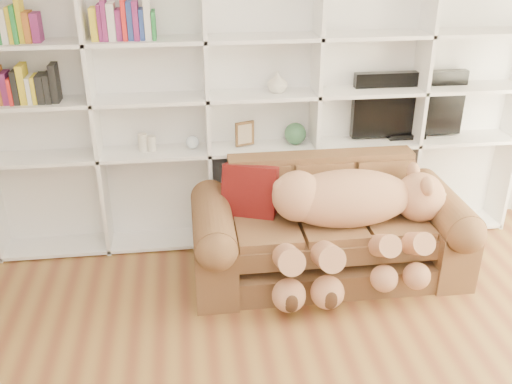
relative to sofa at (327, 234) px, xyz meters
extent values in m
cube|color=silver|center=(-0.44, 0.81, 1.02)|extent=(5.00, 0.02, 2.70)
cube|color=white|center=(-0.44, 0.77, 0.87)|extent=(4.40, 0.03, 2.40)
cube|color=white|center=(-1.76, 0.61, 0.87)|extent=(0.03, 0.35, 2.40)
cube|color=white|center=(-0.88, 0.61, 0.87)|extent=(0.03, 0.35, 2.40)
cube|color=white|center=(0.00, 0.61, 0.87)|extent=(0.03, 0.35, 2.40)
cube|color=white|center=(0.88, 0.61, 0.87)|extent=(0.03, 0.35, 2.40)
cube|color=white|center=(-0.44, 0.61, -0.30)|extent=(4.40, 0.35, 0.03)
cube|color=white|center=(-0.44, 0.61, 0.52)|extent=(4.40, 0.35, 0.03)
cube|color=white|center=(-0.44, 0.61, 0.97)|extent=(4.40, 0.35, 0.03)
cube|color=white|center=(-0.44, 0.61, 1.42)|extent=(4.40, 0.35, 0.03)
cube|color=brown|center=(0.00, -0.04, -0.23)|extent=(2.01, 0.81, 0.21)
cube|color=brown|center=(0.00, -0.06, 0.09)|extent=(1.49, 0.67, 0.29)
cube|color=brown|center=(0.00, 0.32, 0.29)|extent=(1.49, 0.19, 0.53)
cube|color=brown|center=(-0.90, -0.04, -0.07)|extent=(0.31, 0.91, 0.53)
cube|color=brown|center=(0.90, -0.04, -0.07)|extent=(0.31, 0.91, 0.53)
cylinder|color=brown|center=(-0.90, -0.04, 0.19)|extent=(0.31, 0.86, 0.31)
cylinder|color=brown|center=(0.90, -0.04, 0.19)|extent=(0.31, 0.86, 0.31)
ellipsoid|color=tan|center=(0.11, -0.09, 0.35)|extent=(1.00, 0.48, 0.43)
sphere|color=tan|center=(-0.27, -0.09, 0.39)|extent=(0.38, 0.38, 0.38)
sphere|color=tan|center=(0.68, -0.09, 0.32)|extent=(0.38, 0.38, 0.38)
sphere|color=beige|center=(0.83, -0.09, 0.27)|extent=(0.19, 0.19, 0.19)
sphere|color=#3B2415|center=(0.90, -0.09, 0.26)|extent=(0.06, 0.06, 0.06)
ellipsoid|color=tan|center=(0.67, -0.22, 0.48)|extent=(0.09, 0.15, 0.15)
ellipsoid|color=tan|center=(0.67, 0.05, 0.48)|extent=(0.09, 0.15, 0.15)
sphere|color=tan|center=(-0.39, -0.09, 0.47)|extent=(0.13, 0.13, 0.13)
cylinder|color=tan|center=(0.28, -0.41, 0.11)|extent=(0.16, 0.46, 0.34)
cylinder|color=tan|center=(0.53, -0.41, 0.11)|extent=(0.16, 0.46, 0.34)
cylinder|color=tan|center=(-0.41, -0.41, 0.08)|extent=(0.19, 0.53, 0.39)
cylinder|color=tan|center=(-0.13, -0.41, 0.08)|extent=(0.19, 0.53, 0.39)
sphere|color=tan|center=(0.28, -0.55, -0.08)|extent=(0.20, 0.20, 0.20)
sphere|color=tan|center=(0.53, -0.55, -0.08)|extent=(0.20, 0.20, 0.20)
sphere|color=tan|center=(-0.41, -0.55, -0.15)|extent=(0.24, 0.24, 0.24)
sphere|color=tan|center=(-0.13, -0.55, -0.15)|extent=(0.24, 0.24, 0.24)
cube|color=#5A110F|center=(-0.60, 0.15, 0.33)|extent=(0.48, 0.37, 0.44)
cube|color=black|center=(0.82, 0.66, 0.83)|extent=(0.96, 0.08, 0.55)
cube|color=black|center=(0.82, 0.66, 0.55)|extent=(0.32, 0.18, 0.04)
cube|color=#50351B|center=(-0.58, 0.61, 0.64)|extent=(0.16, 0.08, 0.20)
sphere|color=#31603D|center=(-0.16, 0.61, 0.62)|extent=(0.18, 0.18, 0.18)
cylinder|color=beige|center=(-1.41, 0.61, 0.60)|extent=(0.08, 0.08, 0.15)
cylinder|color=beige|center=(-1.34, 0.61, 0.60)|extent=(0.08, 0.08, 0.13)
sphere|color=white|center=(-1.01, 0.61, 0.59)|extent=(0.11, 0.11, 0.11)
imported|color=silver|center=(-0.32, 0.61, 1.07)|extent=(0.21, 0.21, 0.17)
camera|label=1|loc=(-1.06, -3.79, 2.25)|focal=40.00mm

